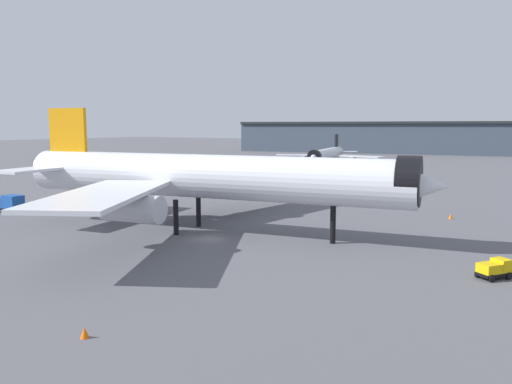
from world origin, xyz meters
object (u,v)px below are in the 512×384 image
(airliner_near_gate, at_px, (202,177))
(airliner_far_taxiway, at_px, (327,155))
(baggage_cart_trailing, at_px, (82,199))
(traffic_cone_wingtip, at_px, (85,333))
(traffic_cone_near_nose, at_px, (451,216))
(baggage_tug_wing, at_px, (495,269))
(service_truck_front, at_px, (10,203))

(airliner_near_gate, height_order, airliner_far_taxiway, airliner_near_gate)
(baggage_cart_trailing, height_order, traffic_cone_wingtip, baggage_cart_trailing)
(airliner_near_gate, relative_size, traffic_cone_near_nose, 80.02)
(traffic_cone_wingtip, bearing_deg, baggage_cart_trailing, 139.98)
(airliner_near_gate, relative_size, traffic_cone_wingtip, 81.54)
(baggage_tug_wing, height_order, baggage_cart_trailing, baggage_tug_wing)
(service_truck_front, height_order, baggage_cart_trailing, service_truck_front)
(traffic_cone_near_nose, bearing_deg, airliner_near_gate, -134.50)
(traffic_cone_near_nose, xyz_separation_m, traffic_cone_wingtip, (-13.05, -60.90, -0.01))
(airliner_near_gate, height_order, service_truck_front, airliner_near_gate)
(airliner_far_taxiway, relative_size, traffic_cone_wingtip, 51.82)
(service_truck_front, bearing_deg, airliner_near_gate, -172.11)
(airliner_far_taxiway, xyz_separation_m, service_truck_front, (-13.55, -103.43, -3.54))
(airliner_near_gate, height_order, baggage_cart_trailing, airliner_near_gate)
(airliner_far_taxiway, relative_size, traffic_cone_near_nose, 50.86)
(baggage_cart_trailing, bearing_deg, traffic_cone_wingtip, -30.02)
(traffic_cone_wingtip, bearing_deg, service_truck_front, 151.23)
(airliner_far_taxiway, height_order, baggage_cart_trailing, airliner_far_taxiway)
(service_truck_front, distance_m, traffic_cone_near_nose, 72.73)
(airliner_near_gate, xyz_separation_m, traffic_cone_near_nose, (27.61, 28.10, -7.21))
(traffic_cone_near_nose, bearing_deg, airliner_far_taxiway, 125.96)
(service_truck_front, distance_m, baggage_tug_wing, 74.79)
(airliner_far_taxiway, distance_m, baggage_cart_trailing, 91.70)
(airliner_near_gate, bearing_deg, baggage_cart_trailing, 157.95)
(airliner_far_taxiway, distance_m, baggage_tug_wing, 119.22)
(airliner_near_gate, relative_size, service_truck_front, 11.40)
(baggage_tug_wing, bearing_deg, service_truck_front, 126.86)
(airliner_near_gate, distance_m, service_truck_front, 38.26)
(airliner_near_gate, relative_size, baggage_cart_trailing, 24.15)
(airliner_far_taxiway, height_order, baggage_tug_wing, airliner_far_taxiway)
(airliner_near_gate, bearing_deg, baggage_tug_wing, -13.16)
(baggage_tug_wing, bearing_deg, airliner_far_taxiway, 66.85)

